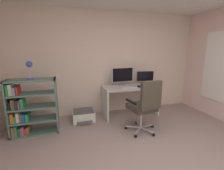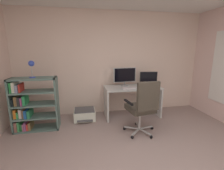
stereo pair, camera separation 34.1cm
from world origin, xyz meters
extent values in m
cube|color=beige|center=(0.00, 2.70, 1.26)|extent=(4.64, 0.10, 2.52)
cube|color=silver|center=(0.43, 2.27, 0.72)|extent=(1.31, 0.63, 0.04)
cube|color=silver|center=(-0.21, 2.27, 0.35)|extent=(0.04, 0.60, 0.70)
cube|color=silver|center=(1.06, 2.27, 0.35)|extent=(0.04, 0.60, 0.70)
cylinder|color=#B2B5B7|center=(0.27, 2.40, 0.74)|extent=(0.18, 0.18, 0.01)
cylinder|color=#B2B5B7|center=(0.27, 2.40, 0.79)|extent=(0.03, 0.03, 0.10)
cube|color=#B7BABC|center=(0.27, 2.40, 1.00)|extent=(0.56, 0.09, 0.35)
cube|color=black|center=(0.27, 2.38, 1.00)|extent=(0.52, 0.05, 0.32)
cylinder|color=#B2B5B7|center=(0.89, 2.40, 0.74)|extent=(0.18, 0.18, 0.01)
cylinder|color=#B2B5B7|center=(0.89, 2.40, 0.79)|extent=(0.03, 0.03, 0.09)
cube|color=black|center=(0.89, 2.40, 0.94)|extent=(0.44, 0.08, 0.24)
cube|color=black|center=(0.88, 2.38, 0.94)|extent=(0.40, 0.05, 0.22)
cube|color=silver|center=(0.33, 2.13, 0.74)|extent=(0.34, 0.14, 0.02)
cube|color=black|center=(0.59, 2.12, 0.75)|extent=(0.07, 0.11, 0.03)
cube|color=#B7BABC|center=(0.48, 1.47, 0.07)|extent=(0.30, 0.08, 0.02)
sphere|color=black|center=(0.63, 1.50, 0.03)|extent=(0.06, 0.06, 0.06)
cube|color=#B7BABC|center=(0.35, 1.60, 0.07)|extent=(0.08, 0.30, 0.02)
sphere|color=black|center=(0.37, 1.74, 0.03)|extent=(0.06, 0.06, 0.06)
cube|color=#B7BABC|center=(0.20, 1.52, 0.07)|extent=(0.28, 0.16, 0.02)
sphere|color=black|center=(0.06, 1.58, 0.03)|extent=(0.06, 0.06, 0.06)
cube|color=#B7BABC|center=(0.22, 1.34, 0.07)|extent=(0.23, 0.24, 0.02)
sphere|color=black|center=(0.12, 1.23, 0.03)|extent=(0.06, 0.06, 0.06)
cube|color=#B7BABC|center=(0.40, 1.31, 0.07)|extent=(0.17, 0.28, 0.02)
sphere|color=black|center=(0.47, 1.18, 0.03)|extent=(0.06, 0.06, 0.06)
cylinder|color=#B7BABC|center=(0.33, 1.45, 0.26)|extent=(0.04, 0.04, 0.38)
cube|color=#423C33|center=(0.33, 1.45, 0.50)|extent=(0.53, 0.53, 0.10)
cube|color=#423C33|center=(0.37, 1.19, 0.81)|extent=(0.43, 0.14, 0.51)
cube|color=black|center=(0.08, 1.41, 0.65)|extent=(0.09, 0.33, 0.03)
cube|color=black|center=(0.58, 1.49, 0.65)|extent=(0.09, 0.33, 0.03)
cube|color=slate|center=(-2.10, 1.96, 0.54)|extent=(0.03, 0.34, 1.07)
cube|color=slate|center=(-1.27, 1.96, 0.54)|extent=(0.03, 0.34, 1.07)
cube|color=slate|center=(-1.68, 1.96, 1.06)|extent=(0.87, 0.34, 0.03)
cube|color=slate|center=(-1.68, 1.96, 0.02)|extent=(0.87, 0.34, 0.03)
cube|color=slate|center=(-1.68, 1.96, 0.28)|extent=(0.80, 0.34, 0.03)
cube|color=slate|center=(-1.68, 1.96, 0.54)|extent=(0.80, 0.34, 0.03)
cube|color=slate|center=(-1.68, 1.96, 0.80)|extent=(0.80, 0.34, 0.03)
cube|color=#8C594E|center=(-2.05, 1.95, 0.13)|extent=(0.05, 0.31, 0.19)
cube|color=#3A9453|center=(-2.01, 1.96, 0.13)|extent=(0.04, 0.30, 0.19)
cube|color=#338341|center=(-1.96, 1.97, 0.10)|extent=(0.05, 0.26, 0.14)
cube|color=#97567A|center=(-1.92, 1.96, 0.11)|extent=(0.03, 0.31, 0.15)
cube|color=#9C5793|center=(-1.89, 1.95, 0.12)|extent=(0.03, 0.28, 0.17)
cube|color=red|center=(-1.85, 1.95, 0.10)|extent=(0.03, 0.26, 0.13)
cube|color=brown|center=(-1.81, 1.96, 0.11)|extent=(0.04, 0.28, 0.15)
cube|color=orange|center=(-2.05, 1.96, 0.38)|extent=(0.05, 0.25, 0.18)
cube|color=#2D9149|center=(-2.00, 1.95, 0.35)|extent=(0.04, 0.25, 0.12)
cube|color=beige|center=(-1.95, 1.96, 0.38)|extent=(0.05, 0.26, 0.18)
cube|color=#8B6747|center=(-1.90, 1.97, 0.37)|extent=(0.03, 0.26, 0.16)
cube|color=#1C54A1|center=(-1.86, 1.95, 0.37)|extent=(0.05, 0.31, 0.15)
cube|color=#2A8253|center=(-1.80, 1.95, 0.36)|extent=(0.05, 0.28, 0.14)
cube|color=black|center=(-2.06, 1.96, 0.62)|extent=(0.04, 0.29, 0.13)
cube|color=olive|center=(-2.00, 1.96, 0.64)|extent=(0.06, 0.27, 0.18)
cube|color=#242829|center=(-1.94, 1.96, 0.64)|extent=(0.05, 0.31, 0.17)
cube|color=#9E447D|center=(-1.90, 1.96, 0.63)|extent=(0.02, 0.30, 0.16)
cube|color=#2B9754|center=(-1.86, 1.96, 0.65)|extent=(0.05, 0.26, 0.19)
cube|color=green|center=(-2.06, 1.97, 0.91)|extent=(0.04, 0.29, 0.19)
cube|color=silver|center=(-2.01, 1.96, 0.91)|extent=(0.05, 0.28, 0.20)
cube|color=gray|center=(-1.95, 1.96, 0.89)|extent=(0.05, 0.31, 0.15)
cube|color=red|center=(-1.91, 1.95, 0.89)|extent=(0.03, 0.26, 0.15)
cylinder|color=#3048B8|center=(-1.69, 1.96, 1.08)|extent=(0.11, 0.11, 0.02)
cylinder|color=silver|center=(-1.69, 1.96, 1.20)|extent=(0.01, 0.01, 0.23)
sphere|color=#3048B8|center=(-1.68, 1.96, 1.35)|extent=(0.11, 0.11, 0.11)
cube|color=silver|center=(-0.72, 2.25, 0.11)|extent=(0.49, 0.40, 0.22)
cube|color=#4C4C51|center=(-0.72, 2.25, 0.24)|extent=(0.45, 0.37, 0.02)
cube|color=#4C4C51|center=(-0.72, 2.01, 0.07)|extent=(0.34, 0.10, 0.01)
camera|label=1|loc=(-1.06, -1.23, 1.61)|focal=25.66mm
camera|label=2|loc=(-0.73, -1.31, 1.61)|focal=25.66mm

